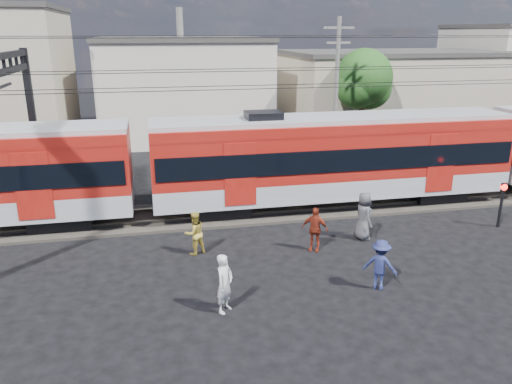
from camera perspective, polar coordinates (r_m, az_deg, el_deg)
The scene contains 16 objects.
ground at distance 15.39m, azimuth 7.07°, elevation -12.27°, with size 120.00×120.00×0.00m, color black.
track_bed at distance 22.37m, azimuth 0.50°, elevation -2.08°, with size 70.00×3.40×0.12m, color #2D2823.
rail_near at distance 21.64m, azimuth 0.93°, elevation -2.45°, with size 70.00×0.12×0.12m, color #59544C.
rail_far at distance 23.02m, azimuth 0.10°, elevation -1.18°, with size 70.00×0.12×0.12m, color #59544C.
commuter_train at distance 22.69m, azimuth 9.28°, elevation 4.15°, with size 50.30×3.08×4.17m.
catenary at distance 21.10m, azimuth -23.41°, elevation 9.47°, with size 70.00×9.30×7.52m.
building_midwest at distance 39.82m, azimuth -8.39°, elevation 11.86°, with size 12.24×12.24×7.30m.
building_mideast at distance 41.22m, azimuth 15.16°, elevation 10.94°, with size 16.32×10.20×6.30m.
utility_pole_mid at distance 29.65m, azimuth 9.15°, elevation 11.53°, with size 1.80×0.24×8.50m.
tree_near at distance 33.70m, azimuth 12.45°, elevation 12.30°, with size 3.82×3.64×6.72m.
pedestrian_a at distance 14.41m, azimuth -3.62°, elevation -10.38°, with size 0.64×0.42×1.76m, color silver.
pedestrian_b at distance 18.08m, azimuth -7.03°, elevation -4.68°, with size 0.78×0.61×1.60m, color gold.
pedestrian_c at distance 16.05m, azimuth 14.00°, elevation -8.07°, with size 1.05×0.61×1.63m, color navy.
pedestrian_d at distance 18.34m, azimuth 6.71°, elevation -4.22°, with size 0.98×0.41×1.67m, color maroon.
pedestrian_e at distance 19.61m, azimuth 12.20°, elevation -2.68°, with size 0.92×0.60×1.89m, color #49484D.
crossing_signal at distance 22.53m, azimuth 26.33°, elevation -0.48°, with size 0.28×0.28×1.89m.
Camera 1 is at (-4.54, -12.53, 7.69)m, focal length 35.00 mm.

